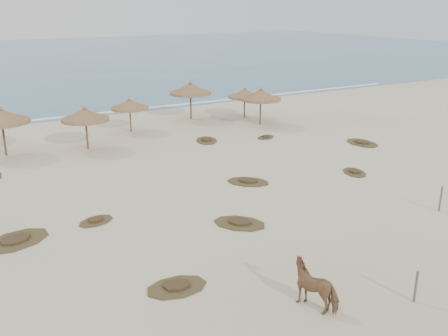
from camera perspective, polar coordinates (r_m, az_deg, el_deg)
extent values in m
plane|color=beige|center=(20.03, 1.14, -8.03)|extent=(160.00, 160.00, 0.00)
cube|color=white|center=(43.32, -16.92, 5.69)|extent=(70.00, 0.60, 0.01)
cylinder|color=brown|center=(33.12, -23.86, 3.24)|extent=(0.13, 0.13, 2.33)
cylinder|color=olive|center=(32.91, -24.07, 4.86)|extent=(4.39, 4.39, 0.20)
cone|color=olive|center=(32.84, -24.16, 5.48)|extent=(4.24, 4.24, 0.83)
cone|color=olive|center=(32.74, -24.27, 6.33)|extent=(0.40, 0.40, 0.24)
cylinder|color=brown|center=(32.95, -15.42, 3.90)|extent=(0.12, 0.12, 2.11)
cylinder|color=olive|center=(32.75, -15.55, 5.38)|extent=(3.45, 3.45, 0.18)
cone|color=olive|center=(32.68, -15.60, 5.95)|extent=(3.33, 3.33, 0.75)
cone|color=olive|center=(32.59, -15.66, 6.72)|extent=(0.36, 0.36, 0.22)
cylinder|color=brown|center=(36.83, -10.65, 5.55)|extent=(0.11, 0.11, 1.90)
cylinder|color=olive|center=(36.67, -10.72, 6.75)|extent=(3.37, 3.37, 0.16)
cone|color=olive|center=(36.61, -10.75, 7.21)|extent=(3.26, 3.26, 0.68)
cone|color=olive|center=(36.54, -10.79, 7.83)|extent=(0.33, 0.33, 0.20)
cylinder|color=brown|center=(40.22, -3.82, 7.20)|extent=(0.13, 0.13, 2.32)
cylinder|color=olive|center=(40.05, -3.85, 8.55)|extent=(4.37, 4.37, 0.20)
cone|color=olive|center=(39.99, -3.86, 9.07)|extent=(4.22, 4.22, 0.83)
cone|color=olive|center=(39.91, -3.87, 9.78)|extent=(0.40, 0.40, 0.24)
cylinder|color=brown|center=(40.81, 2.35, 7.07)|extent=(0.11, 0.11, 1.88)
cylinder|color=olive|center=(40.66, 2.37, 8.15)|extent=(3.05, 3.05, 0.16)
cone|color=olive|center=(40.61, 2.37, 8.56)|extent=(2.95, 2.95, 0.67)
cone|color=olive|center=(40.55, 2.38, 9.12)|extent=(0.32, 0.32, 0.20)
cylinder|color=brown|center=(38.33, 4.18, 6.54)|extent=(0.12, 0.12, 2.19)
cylinder|color=olive|center=(38.16, 4.21, 7.87)|extent=(3.83, 3.83, 0.19)
cone|color=olive|center=(38.10, 4.22, 8.38)|extent=(3.70, 3.70, 0.78)
cone|color=olive|center=(38.02, 4.24, 9.07)|extent=(0.37, 0.37, 0.23)
imported|color=olive|center=(15.88, 10.53, -13.03)|extent=(1.33, 1.84, 1.42)
cylinder|color=brown|center=(16.97, 21.08, -12.54)|extent=(0.10, 0.10, 1.07)
cylinder|color=brown|center=(24.27, 23.52, -3.27)|extent=(0.11, 0.11, 1.18)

